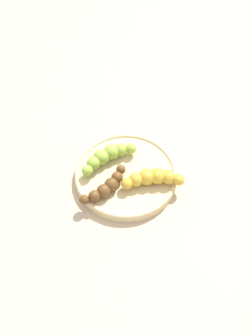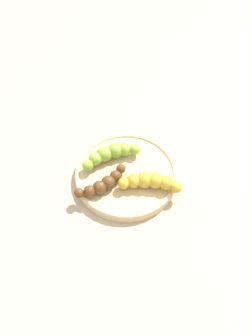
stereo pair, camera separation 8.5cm
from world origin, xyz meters
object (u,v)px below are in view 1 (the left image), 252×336
object	(u,v)px
banana_spotted	(152,178)
banana_overripe	(106,187)
fruit_bowl	(126,175)
banana_green	(107,156)

from	to	relation	value
banana_spotted	banana_overripe	bearing A→B (deg)	96.95
fruit_bowl	banana_spotted	size ratio (longest dim) A/B	1.89
banana_spotted	banana_green	distance (m)	0.11
fruit_bowl	banana_overripe	size ratio (longest dim) A/B	1.79
banana_overripe	banana_green	bearing A→B (deg)	135.10
banana_overripe	banana_green	distance (m)	0.08
fruit_bowl	banana_overripe	bearing A→B (deg)	-168.41
fruit_bowl	banana_spotted	bearing A→B (deg)	-60.51
fruit_bowl	banana_overripe	xyz separation A→B (m)	(-0.06, -0.01, 0.02)
fruit_bowl	banana_overripe	world-z (taller)	banana_overripe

